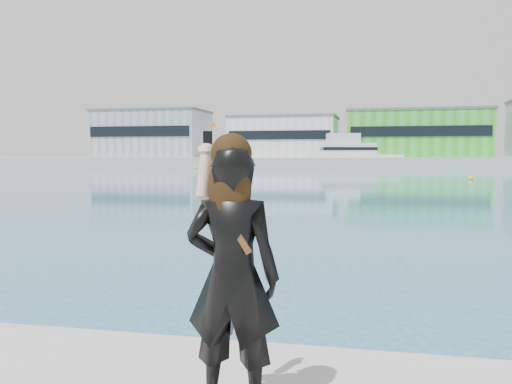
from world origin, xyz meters
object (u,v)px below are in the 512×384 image
(buoy_near, at_px, (471,180))
(buoy_far, at_px, (196,169))
(woman, at_px, (232,269))
(motor_yacht, at_px, (351,155))

(buoy_near, distance_m, buoy_far, 57.36)
(buoy_far, bearing_deg, woman, -71.10)
(buoy_near, relative_size, buoy_far, 1.00)
(buoy_near, height_order, buoy_far, same)
(buoy_near, xyz_separation_m, buoy_far, (-42.30, 38.74, 0.00))
(motor_yacht, height_order, woman, motor_yacht)
(buoy_far, xyz_separation_m, woman, (32.87, -96.00, 1.73))
(motor_yacht, xyz_separation_m, woman, (6.03, -116.62, -0.86))
(motor_yacht, relative_size, buoy_near, 40.99)
(buoy_near, xyz_separation_m, woman, (-9.43, -57.26, 1.73))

